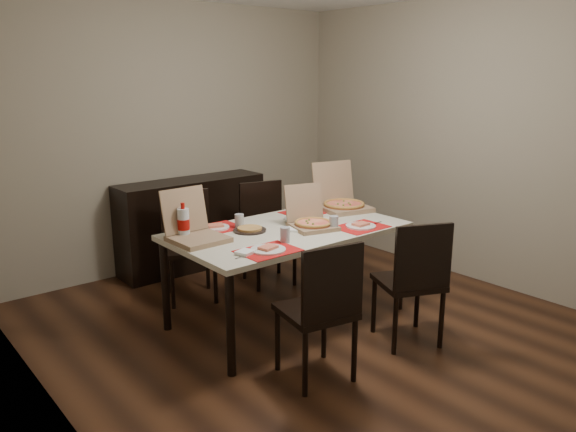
% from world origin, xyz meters
% --- Properties ---
extents(ground, '(3.80, 4.00, 0.02)m').
position_xyz_m(ground, '(0.00, 0.00, -0.01)').
color(ground, '#432514').
rests_on(ground, ground).
extents(room_walls, '(3.84, 4.02, 2.62)m').
position_xyz_m(room_walls, '(0.00, 0.43, 1.73)').
color(room_walls, gray).
rests_on(room_walls, ground).
extents(sideboard, '(1.50, 0.40, 0.90)m').
position_xyz_m(sideboard, '(0.00, 1.78, 0.45)').
color(sideboard, black).
rests_on(sideboard, ground).
extents(dining_table, '(1.80, 1.00, 0.75)m').
position_xyz_m(dining_table, '(-0.06, 0.19, 0.68)').
color(dining_table, beige).
rests_on(dining_table, ground).
extents(chair_near_left, '(0.49, 0.49, 0.93)m').
position_xyz_m(chair_near_left, '(-0.50, -0.67, 0.51)').
color(chair_near_left, black).
rests_on(chair_near_left, ground).
extents(chair_near_right, '(0.56, 0.56, 0.93)m').
position_xyz_m(chair_near_right, '(0.34, -0.71, 0.51)').
color(chair_near_right, black).
rests_on(chair_near_right, ground).
extents(chair_far_left, '(0.54, 0.54, 0.93)m').
position_xyz_m(chair_far_left, '(-0.42, 1.12, 0.51)').
color(chair_far_left, black).
rests_on(chair_far_left, ground).
extents(chair_far_right, '(0.51, 0.51, 0.93)m').
position_xyz_m(chair_far_right, '(0.34, 1.01, 0.51)').
color(chair_far_right, black).
rests_on(chair_far_right, ground).
extents(setting_near_left, '(0.52, 0.30, 0.11)m').
position_xyz_m(setting_near_left, '(-0.49, -0.13, 0.77)').
color(setting_near_left, red).
rests_on(setting_near_left, dining_table).
extents(setting_near_right, '(0.50, 0.30, 0.11)m').
position_xyz_m(setting_near_right, '(0.34, -0.12, 0.77)').
color(setting_near_right, red).
rests_on(setting_near_right, dining_table).
extents(setting_far_left, '(0.49, 0.30, 0.11)m').
position_xyz_m(setting_far_left, '(-0.47, 0.52, 0.77)').
color(setting_far_left, red).
rests_on(setting_far_left, dining_table).
extents(setting_far_right, '(0.43, 0.30, 0.11)m').
position_xyz_m(setting_far_right, '(0.35, 0.49, 0.77)').
color(setting_far_right, red).
rests_on(setting_far_right, dining_table).
extents(napkin_loose, '(0.16, 0.16, 0.02)m').
position_xyz_m(napkin_loose, '(-0.06, 0.11, 0.76)').
color(napkin_loose, white).
rests_on(napkin_loose, dining_table).
extents(pizza_box_center, '(0.40, 0.42, 0.32)m').
position_xyz_m(pizza_box_center, '(0.09, 0.10, 0.80)').
color(pizza_box_center, '#8E6F51').
rests_on(pizza_box_center, dining_table).
extents(pizza_box_right, '(0.49, 0.52, 0.40)m').
position_xyz_m(pizza_box_right, '(0.71, 0.38, 0.81)').
color(pizza_box_right, '#8E6F51').
rests_on(pizza_box_right, dining_table).
extents(pizza_box_left, '(0.37, 0.41, 0.36)m').
position_xyz_m(pizza_box_left, '(-0.78, 0.37, 0.81)').
color(pizza_box_left, '#8E6F51').
rests_on(pizza_box_left, dining_table).
extents(faina_plate, '(0.25, 0.25, 0.03)m').
position_xyz_m(faina_plate, '(-0.33, 0.32, 0.76)').
color(faina_plate, black).
rests_on(faina_plate, dining_table).
extents(dip_bowl, '(0.18, 0.18, 0.03)m').
position_xyz_m(dip_bowl, '(0.09, 0.32, 0.77)').
color(dip_bowl, white).
rests_on(dip_bowl, dining_table).
extents(soda_bottle, '(0.09, 0.09, 0.27)m').
position_xyz_m(soda_bottle, '(-0.82, 0.46, 0.86)').
color(soda_bottle, silver).
rests_on(soda_bottle, dining_table).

